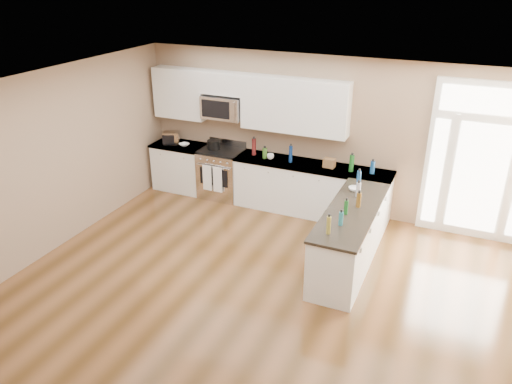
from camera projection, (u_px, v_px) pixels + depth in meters
ground at (227, 339)px, 6.08m from camera, size 8.00×8.00×0.00m
room_shell at (223, 215)px, 5.37m from camera, size 8.00×8.00×8.00m
back_cabinet_left at (182, 168)px, 10.02m from camera, size 1.10×0.66×0.94m
back_cabinet_right at (311, 190)px, 9.03m from camera, size 2.85×0.66×0.94m
peninsula_cabinet at (350, 239)px, 7.43m from camera, size 0.69×2.32×0.94m
upper_cabinet_left at (181, 93)px, 9.53m from camera, size 1.04×0.33×0.95m
upper_cabinet_right at (294, 106)px, 8.68m from camera, size 1.94×0.33×0.95m
upper_cabinet_short at (224, 83)px, 9.08m from camera, size 0.82×0.33×0.40m
microwave at (223, 107)px, 9.23m from camera, size 0.78×0.41×0.42m
entry_door at (481, 163)px, 7.89m from camera, size 1.70×0.10×2.60m
kitchen_range at (222, 173)px, 9.67m from camera, size 0.80×0.70×1.08m
stockpot at (214, 144)px, 9.51m from camera, size 0.27×0.27×0.19m
toaster_oven at (172, 138)px, 9.78m from camera, size 0.36×0.33×0.25m
cardboard_box at (329, 163)px, 8.68m from camera, size 0.20×0.16×0.16m
bowl_left at (184, 145)px, 9.73m from camera, size 0.25×0.25×0.05m
bowl_peninsula at (354, 189)px, 7.79m from camera, size 0.24×0.24×0.06m
cup_counter at (270, 156)px, 9.05m from camera, size 0.16×0.16×0.10m
counter_bottles at (323, 173)px, 8.13m from camera, size 2.36×2.40×0.31m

